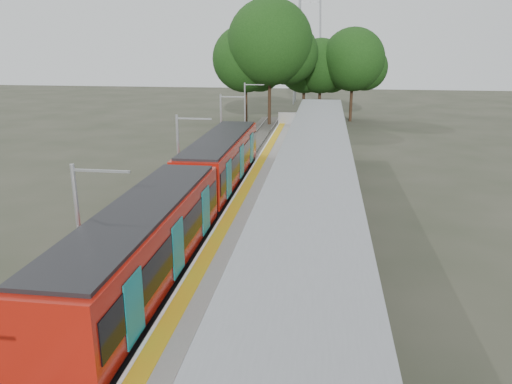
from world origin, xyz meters
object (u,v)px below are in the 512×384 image
train (192,193)px  info_pillar_near (275,280)px  bench_near (339,309)px  bench_far (319,142)px  bench_mid (335,210)px  info_pillar_far (317,194)px  litter_bin (287,282)px

train → info_pillar_near: (5.06, -8.48, -0.25)m
bench_near → bench_far: 27.03m
train → bench_mid: train is taller
bench_near → bench_mid: 9.35m
info_pillar_far → bench_near: bearing=-61.1°
bench_near → bench_far: bearing=79.5°
bench_mid → litter_bin: (-1.71, -7.66, -0.09)m
train → bench_far: (6.06, 17.41, -0.57)m
info_pillar_far → bench_far: bearing=114.6°
train → info_pillar_near: train is taller
info_pillar_near → train: bearing=133.4°
bench_near → info_pillar_near: (-2.06, 1.11, 0.28)m
info_pillar_near → litter_bin: size_ratio=1.96×
train → bench_near: bearing=-53.5°
bench_mid → train: bearing=158.7°
litter_bin → bench_mid: bearing=77.4°
bench_near → litter_bin: bearing=122.5°
bench_near → bench_mid: bench_mid is taller
train → litter_bin: size_ratio=29.13×
info_pillar_far → litter_bin: (-0.78, -9.41, -0.34)m
info_pillar_near → bench_mid: bearing=88.6°
bench_near → litter_bin: (-1.71, 1.70, -0.05)m
info_pillar_far → litter_bin: size_ratio=1.98×
train → info_pillar_near: bearing=-59.2°
bench_far → info_pillar_far: 15.91m
bench_mid → info_pillar_far: (-0.92, 1.75, 0.25)m
bench_near → bench_mid: size_ratio=0.92×
bench_mid → litter_bin: bearing=-121.9°
info_pillar_near → info_pillar_far: size_ratio=0.99×
bench_mid → litter_bin: 7.85m
train → bench_far: train is taller
bench_near → info_pillar_far: size_ratio=0.81×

